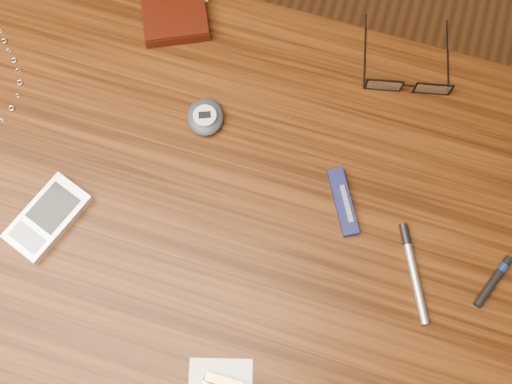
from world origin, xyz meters
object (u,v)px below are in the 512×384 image
wallet_and_card (176,18)px  silver_pen (412,265)px  eyeglasses (408,83)px  pocket_knife (343,202)px  desk (223,227)px  pedometer (205,117)px  pda_phone (48,217)px

wallet_and_card → silver_pen: 0.51m
eyeglasses → pocket_knife: eyeglasses is taller
desk → eyeglasses: eyeglasses is taller
desk → wallet_and_card: (-0.16, 0.27, 0.11)m
pocket_knife → silver_pen: pocket_knife is taller
desk → pedometer: 0.18m
wallet_and_card → silver_pen: wallet_and_card is taller
pedometer → pocket_knife: 0.23m
eyeglasses → pda_phone: size_ratio=1.21×
pda_phone → pedometer: size_ratio=1.68×
wallet_and_card → pocket_knife: 0.39m
wallet_and_card → silver_pen: (0.44, -0.27, -0.01)m
desk → wallet_and_card: 0.34m
eyeglasses → pocket_knife: bearing=-102.4°
eyeglasses → pocket_knife: 0.21m
pocket_knife → silver_pen: bearing=-27.6°
wallet_and_card → pocket_knife: wallet_and_card is taller
desk → eyeglasses: bearing=51.8°
silver_pen → pda_phone: bearing=-170.2°
eyeglasses → pedometer: eyeglasses is taller
pedometer → silver_pen: size_ratio=0.60×
desk → pda_phone: (-0.22, -0.09, 0.11)m
wallet_and_card → eyeglasses: bearing=-0.7°
desk → pedometer: (-0.06, 0.12, 0.11)m
eyeglasses → silver_pen: 0.27m
pocket_knife → silver_pen: (0.11, -0.06, -0.00)m
eyeglasses → pda_phone: (-0.43, -0.35, -0.00)m
pda_phone → eyeglasses: bearing=39.3°
wallet_and_card → pda_phone: bearing=-99.4°
pocket_knife → pda_phone: bearing=-159.4°
pda_phone → pocket_knife: pda_phone is taller
wallet_and_card → eyeglasses: size_ratio=0.98×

